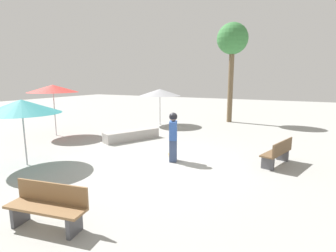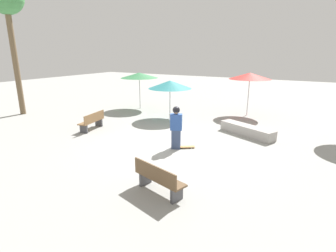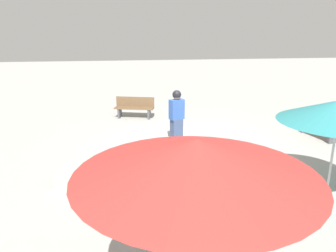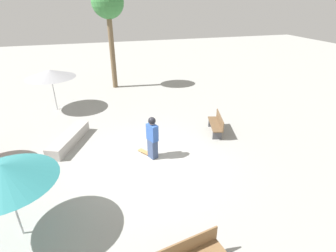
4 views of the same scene
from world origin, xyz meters
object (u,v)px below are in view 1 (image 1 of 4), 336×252
Objects in this scene: skateboard at (172,156)px; shade_umbrella_red at (53,89)px; shade_umbrella_teal at (22,107)px; concrete_ledge at (132,135)px; shade_umbrella_grey at (160,92)px; bench_far at (48,207)px; skater_main at (173,135)px; bench_near at (278,153)px; palm_tree_center_left at (232,42)px.

skateboard is 0.30× the size of shade_umbrella_red.
shade_umbrella_red is at bearing 129.36° from shade_umbrella_teal.
shade_umbrella_grey is at bearing 101.12° from concrete_ledge.
bench_far is at bearing -71.39° from shade_umbrella_grey.
bench_near is (3.25, 1.20, -0.49)m from skater_main.
palm_tree_center_left reaches higher than skater_main.
skateboard is at bearing 36.39° from shade_umbrella_teal.
skater_main is 1.03× the size of bench_far.
skateboard is at bearing 10.34° from skater_main.
skater_main is 3.50m from bench_near.
bench_far is (-0.08, -5.10, 0.37)m from skateboard.
skater_main is 4.84m from bench_far.
concrete_ledge is 7.40m from bench_far.
bench_near is 0.26× the size of palm_tree_center_left.
shade_umbrella_red reaches higher than skater_main.
shade_umbrella_grey is at bearing 9.44° from skater_main.
concrete_ledge is (-2.96, 1.71, 0.17)m from skateboard.
bench_near is at bearing -34.63° from shade_umbrella_grey.
shade_umbrella_teal reaches higher than skater_main.
shade_umbrella_grey reaches higher than bench_far.
shade_umbrella_red reaches higher than shade_umbrella_grey.
shade_umbrella_red is at bearing 106.68° from bench_near.
shade_umbrella_grey is (-0.82, 4.19, 1.78)m from concrete_ledge.
concrete_ledge reaches higher than skateboard.
skater_main is 0.67× the size of shade_umbrella_red.
concrete_ledge is 1.63× the size of bench_far.
bench_near is 0.69× the size of shade_umbrella_teal.
bench_far is at bearing 153.38° from skater_main.
skateboard is 7.34m from shade_umbrella_red.
shade_umbrella_teal is 0.95× the size of shade_umbrella_red.
shade_umbrella_red is (-6.93, 0.75, 2.29)m from skateboard.
palm_tree_center_left is at bearing 41.57° from shade_umbrella_grey.
skateboard is 3.42m from concrete_ledge.
shade_umbrella_red reaches higher than bench_far.
skater_main is 3.81m from concrete_ledge.
concrete_ledge is at bearing -77.57° from bench_far.
shade_umbrella_red reaches higher than concrete_ledge.
bench_far is 0.26× the size of palm_tree_center_left.
bench_near is 10.56m from shade_umbrella_red.
shade_umbrella_grey is at bearing -81.89° from bench_far.
shade_umbrella_teal is (-3.85, 2.20, 1.52)m from bench_far.
bench_far reaches higher than skateboard.
concrete_ledge is 9.22m from palm_tree_center_left.
shade_umbrella_grey is (-7.23, 5.00, 1.58)m from bench_near.
skater_main is 0.63× the size of concrete_ledge.
bench_far is at bearing -89.27° from palm_tree_center_left.
palm_tree_center_left reaches higher than shade_umbrella_teal.
bench_near is 8.93m from shade_umbrella_grey.
bench_near is at bearing -65.45° from palm_tree_center_left.
palm_tree_center_left is (-0.26, 9.02, 5.08)m from skateboard.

